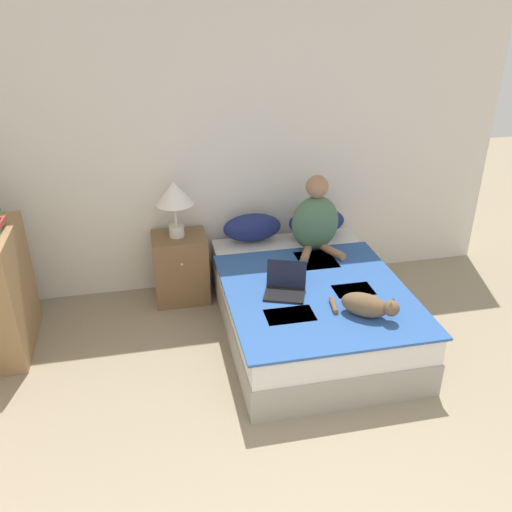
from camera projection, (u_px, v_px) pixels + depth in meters
name	position (u px, v px, depth m)	size (l,w,h in m)	color
wall_back	(229.00, 152.00, 4.77)	(5.10, 0.05, 2.55)	silver
bed	(309.00, 307.00, 4.42)	(1.40, 1.92, 0.49)	#9E998E
pillow_near	(252.00, 228.00, 4.91)	(0.53, 0.23, 0.26)	navy
pillow_far	(317.00, 222.00, 5.02)	(0.53, 0.23, 0.26)	navy
person_sitting	(316.00, 220.00, 4.68)	(0.42, 0.41, 0.68)	#476B4C
cat_tabby	(368.00, 305.00, 3.81)	(0.41, 0.41, 0.18)	brown
laptop_open	(285.00, 287.00, 4.11)	(0.38, 0.35, 0.23)	black
nightstand	(181.00, 268.00, 4.88)	(0.48, 0.41, 0.63)	brown
table_lamp	(174.00, 196.00, 4.57)	(0.32, 0.32, 0.50)	beige
bookshelf	(5.00, 292.00, 4.14)	(0.28, 0.80, 1.00)	#99754C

